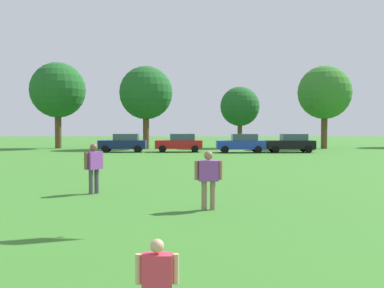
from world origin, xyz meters
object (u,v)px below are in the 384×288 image
at_px(parked_car_red_1, 180,143).
at_px(tree_center, 240,107).
at_px(parked_car_blue_2, 241,143).
at_px(bystander_near_trees, 94,164).
at_px(child_kite_flyer, 157,276).
at_px(tree_right, 325,93).
at_px(parked_car_navy_0, 124,143).
at_px(tree_far_left, 58,90).
at_px(tree_left, 146,93).
at_px(parked_car_black_3, 291,143).
at_px(adult_bystander, 208,175).

distance_m(parked_car_red_1, tree_center, 10.90).
bearing_deg(tree_center, parked_car_red_1, -129.32).
bearing_deg(parked_car_blue_2, bystander_near_trees, 71.77).
relative_size(bystander_near_trees, parked_car_blue_2, 0.41).
bearing_deg(child_kite_flyer, tree_right, 70.79).
distance_m(parked_car_navy_0, tree_far_left, 12.14).
bearing_deg(tree_left, parked_car_black_3, -26.45).
xyz_separation_m(parked_car_navy_0, tree_center, (11.67, 7.95, 3.67)).
distance_m(parked_car_black_3, tree_right, 10.11).
bearing_deg(adult_bystander, tree_right, -114.25).
bearing_deg(tree_right, bystander_near_trees, -119.05).
distance_m(parked_car_navy_0, parked_car_blue_2, 10.79).
height_order(adult_bystander, parked_car_blue_2, parked_car_blue_2).
xyz_separation_m(tree_left, tree_right, (18.84, 0.25, 0.08)).
distance_m(bystander_near_trees, parked_car_black_3, 28.29).
bearing_deg(parked_car_blue_2, parked_car_red_1, -11.32).
xyz_separation_m(parked_car_blue_2, tree_center, (0.94, 9.05, 3.67)).
relative_size(parked_car_navy_0, tree_far_left, 0.47).
relative_size(child_kite_flyer, parked_car_red_1, 0.25).
height_order(adult_bystander, tree_left, tree_left).
bearing_deg(parked_car_navy_0, tree_left, -105.03).
xyz_separation_m(parked_car_red_1, tree_right, (15.25, 6.11, 5.06)).
bearing_deg(child_kite_flyer, adult_bystander, 82.76).
xyz_separation_m(parked_car_navy_0, tree_right, (20.41, 6.13, 5.06)).
xyz_separation_m(child_kite_flyer, tree_right, (15.09, 43.02, 5.29)).
height_order(bystander_near_trees, tree_center, tree_center).
xyz_separation_m(parked_car_blue_2, tree_far_left, (-18.74, 8.48, 5.37)).
relative_size(bystander_near_trees, parked_car_black_3, 0.41).
height_order(bystander_near_trees, tree_far_left, tree_far_left).
bearing_deg(tree_right, parked_car_blue_2, -143.26).
bearing_deg(parked_car_blue_2, adult_bystander, 81.07).
bearing_deg(child_kite_flyer, parked_car_blue_2, 81.53).
bearing_deg(parked_car_black_3, tree_left, -26.45).
bearing_deg(tree_far_left, tree_center, 1.66).
relative_size(tree_left, tree_right, 0.99).
height_order(adult_bystander, parked_car_red_1, parked_car_red_1).
height_order(child_kite_flyer, parked_car_navy_0, parked_car_navy_0).
height_order(parked_car_red_1, parked_car_black_3, same).
bearing_deg(parked_car_black_3, bystander_near_trees, 63.18).
distance_m(parked_car_black_3, tree_center, 10.25).
height_order(tree_far_left, tree_left, tree_far_left).
distance_m(child_kite_flyer, parked_car_navy_0, 37.28).
bearing_deg(tree_left, child_kite_flyer, -84.99).
xyz_separation_m(child_kite_flyer, adult_bystander, (0.98, 7.59, 0.36)).
relative_size(parked_car_navy_0, tree_right, 0.49).
height_order(child_kite_flyer, parked_car_red_1, parked_car_red_1).
xyz_separation_m(child_kite_flyer, tree_far_left, (-13.33, 44.28, 5.60)).
bearing_deg(adult_bystander, parked_car_red_1, -90.32).
xyz_separation_m(bystander_near_trees, tree_far_left, (-10.48, 33.56, 5.19)).
xyz_separation_m(parked_car_red_1, tree_center, (6.50, 7.94, 3.67)).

